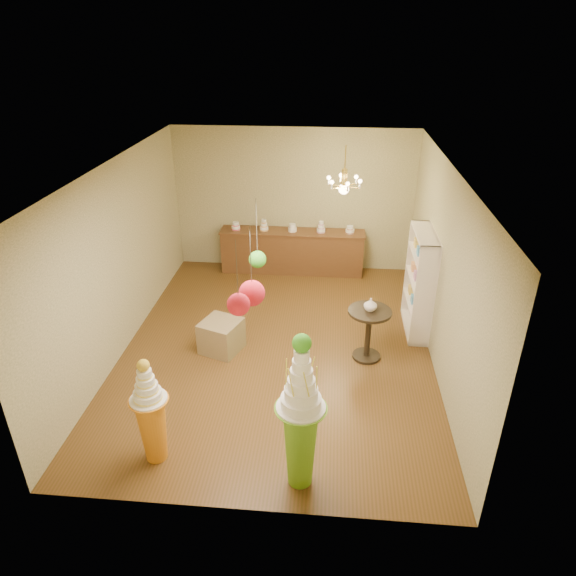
# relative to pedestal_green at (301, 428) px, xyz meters

# --- Properties ---
(floor) EXTENTS (6.50, 6.50, 0.00)m
(floor) POSITION_rel_pedestal_green_xyz_m (-0.56, 2.78, -0.81)
(floor) COLOR #563817
(floor) RESTS_ON ground
(ceiling) EXTENTS (6.50, 6.50, 0.00)m
(ceiling) POSITION_rel_pedestal_green_xyz_m (-0.56, 2.78, 2.19)
(ceiling) COLOR silver
(ceiling) RESTS_ON ground
(wall_back) EXTENTS (5.00, 0.04, 3.00)m
(wall_back) POSITION_rel_pedestal_green_xyz_m (-0.56, 6.03, 0.69)
(wall_back) COLOR tan
(wall_back) RESTS_ON ground
(wall_front) EXTENTS (5.00, 0.04, 3.00)m
(wall_front) POSITION_rel_pedestal_green_xyz_m (-0.56, -0.47, 0.69)
(wall_front) COLOR tan
(wall_front) RESTS_ON ground
(wall_left) EXTENTS (0.04, 6.50, 3.00)m
(wall_left) POSITION_rel_pedestal_green_xyz_m (-3.06, 2.78, 0.69)
(wall_left) COLOR tan
(wall_left) RESTS_ON ground
(wall_right) EXTENTS (0.04, 6.50, 3.00)m
(wall_right) POSITION_rel_pedestal_green_xyz_m (1.94, 2.78, 0.69)
(wall_right) COLOR tan
(wall_right) RESTS_ON ground
(pedestal_green) EXTENTS (0.57, 0.57, 2.02)m
(pedestal_green) POSITION_rel_pedestal_green_xyz_m (0.00, 0.00, 0.00)
(pedestal_green) COLOR #6EB327
(pedestal_green) RESTS_ON floor
(pedestal_orange) EXTENTS (0.48, 0.48, 1.45)m
(pedestal_orange) POSITION_rel_pedestal_green_xyz_m (-1.79, 0.21, -0.23)
(pedestal_orange) COLOR orange
(pedestal_orange) RESTS_ON floor
(burlap_riser) EXTENTS (0.75, 0.75, 0.53)m
(burlap_riser) POSITION_rel_pedestal_green_xyz_m (-1.47, 2.61, -0.54)
(burlap_riser) COLOR olive
(burlap_riser) RESTS_ON floor
(sideboard) EXTENTS (3.04, 0.54, 1.16)m
(sideboard) POSITION_rel_pedestal_green_xyz_m (-0.56, 5.75, -0.33)
(sideboard) COLOR #59351B
(sideboard) RESTS_ON floor
(shelving_unit) EXTENTS (0.33, 1.20, 1.80)m
(shelving_unit) POSITION_rel_pedestal_green_xyz_m (1.77, 3.58, 0.09)
(shelving_unit) COLOR white
(shelving_unit) RESTS_ON floor
(round_table) EXTENTS (0.78, 0.78, 0.87)m
(round_table) POSITION_rel_pedestal_green_xyz_m (0.89, 2.61, -0.25)
(round_table) COLOR black
(round_table) RESTS_ON floor
(vase) EXTENTS (0.22, 0.22, 0.21)m
(vase) POSITION_rel_pedestal_green_xyz_m (0.89, 2.61, 0.16)
(vase) COLOR white
(vase) RESTS_ON round_table
(pom_red_left) EXTENTS (0.28, 0.28, 0.89)m
(pom_red_left) POSITION_rel_pedestal_green_xyz_m (-0.56, 0.41, 1.44)
(pom_red_left) COLOR #403C2E
(pom_red_left) RESTS_ON ceiling
(pom_green_mid) EXTENTS (0.21, 0.21, 0.88)m
(pom_green_mid) POSITION_rel_pedestal_green_xyz_m (-0.63, 1.33, 1.42)
(pom_green_mid) COLOR #403C2E
(pom_green_mid) RESTS_ON ceiling
(pom_red_right) EXTENTS (0.23, 0.23, 0.81)m
(pom_red_right) POSITION_rel_pedestal_green_xyz_m (-0.64, 0.05, 1.50)
(pom_red_right) COLOR #403C2E
(pom_red_right) RESTS_ON ceiling
(chandelier) EXTENTS (0.81, 0.81, 0.85)m
(chandelier) POSITION_rel_pedestal_green_xyz_m (0.44, 4.38, 1.49)
(chandelier) COLOR #DCBB4D
(chandelier) RESTS_ON ceiling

